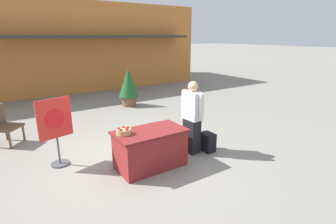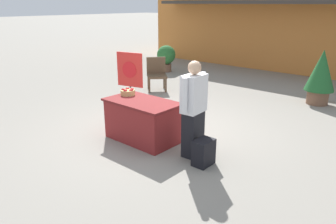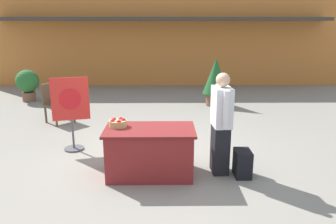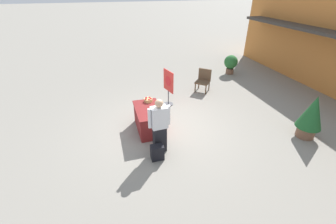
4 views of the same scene
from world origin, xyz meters
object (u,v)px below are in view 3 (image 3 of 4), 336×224
(person_visitor, at_px, (221,123))
(potted_plant_near_right, at_px, (28,83))
(backpack, at_px, (242,163))
(poster_board, at_px, (71,110))
(apple_basket, at_px, (118,123))
(patio_chair, at_px, (57,101))
(potted_plant_near_left, at_px, (216,80))
(display_table, at_px, (150,152))

(person_visitor, relative_size, potted_plant_near_right, 1.66)
(backpack, relative_size, poster_board, 0.31)
(apple_basket, height_order, patio_chair, patio_chair)
(person_visitor, xyz_separation_m, backpack, (0.33, -0.15, -0.60))
(person_visitor, bearing_deg, potted_plant_near_left, -101.68)
(poster_board, height_order, potted_plant_near_right, poster_board)
(display_table, height_order, poster_board, poster_board)
(person_visitor, distance_m, potted_plant_near_right, 7.11)
(person_visitor, bearing_deg, poster_board, -25.19)
(person_visitor, distance_m, poster_board, 2.77)
(potted_plant_near_right, bearing_deg, patio_chair, -54.55)
(potted_plant_near_left, height_order, potted_plant_near_right, potted_plant_near_left)
(person_visitor, xyz_separation_m, patio_chair, (-3.45, 2.82, -0.29))
(display_table, height_order, person_visitor, person_visitor)
(poster_board, xyz_separation_m, patio_chair, (-0.87, 1.82, -0.26))
(display_table, xyz_separation_m, apple_basket, (-0.49, 0.11, 0.44))
(person_visitor, xyz_separation_m, poster_board, (-2.58, 1.00, -0.03))
(potted_plant_near_right, bearing_deg, poster_board, -58.82)
(poster_board, height_order, patio_chair, poster_board)
(backpack, distance_m, potted_plant_near_left, 4.63)
(person_visitor, bearing_deg, potted_plant_near_right, -49.13)
(potted_plant_near_right, bearing_deg, backpack, -44.07)
(person_visitor, height_order, backpack, person_visitor)
(display_table, distance_m, backpack, 1.44)
(apple_basket, height_order, poster_board, poster_board)
(display_table, height_order, apple_basket, apple_basket)
(backpack, bearing_deg, display_table, 176.96)
(backpack, bearing_deg, patio_chair, 141.81)
(person_visitor, distance_m, potted_plant_near_left, 4.48)
(apple_basket, height_order, backpack, apple_basket)
(display_table, height_order, patio_chair, patio_chair)
(poster_board, bearing_deg, potted_plant_near_left, 123.47)
(display_table, xyz_separation_m, potted_plant_near_left, (1.69, 4.52, 0.37))
(patio_chair, bearing_deg, display_table, -9.01)
(backpack, bearing_deg, person_visitor, 154.96)
(apple_basket, distance_m, poster_board, 1.38)
(apple_basket, bearing_deg, potted_plant_near_left, 63.67)
(display_table, relative_size, poster_board, 1.01)
(display_table, distance_m, potted_plant_near_left, 4.83)
(patio_chair, bearing_deg, backpack, 3.73)
(apple_basket, xyz_separation_m, poster_board, (-0.99, 0.97, -0.04))
(person_visitor, height_order, poster_board, person_visitor)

